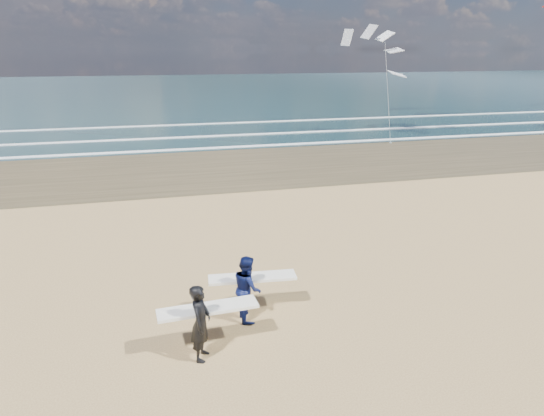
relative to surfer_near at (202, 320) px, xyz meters
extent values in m
cube|color=#463C25|center=(20.32, 18.26, -0.88)|extent=(220.00, 12.00, 0.01)
cube|color=#173133|center=(20.32, 72.26, -0.87)|extent=(220.00, 100.00, 0.02)
cube|color=white|center=(20.32, 23.06, -0.83)|extent=(220.00, 0.50, 0.05)
cube|color=white|center=(20.32, 27.76, -0.83)|extent=(220.00, 0.50, 0.05)
cube|color=white|center=(20.32, 34.26, -0.83)|extent=(220.00, 0.50, 0.05)
imported|color=black|center=(-0.03, -0.05, -0.02)|extent=(0.60, 0.73, 1.73)
cube|color=white|center=(0.17, 0.30, 0.10)|extent=(2.23, 0.65, 0.07)
imported|color=#0B1341|center=(1.26, 1.31, -0.05)|extent=(0.65, 0.82, 1.66)
cube|color=white|center=(1.46, 1.66, 0.04)|extent=(2.24, 0.73, 0.07)
cube|color=slate|center=(15.87, 21.90, -0.83)|extent=(0.12, 0.12, 0.10)
camera|label=1|loc=(-0.79, -9.14, 5.50)|focal=32.00mm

